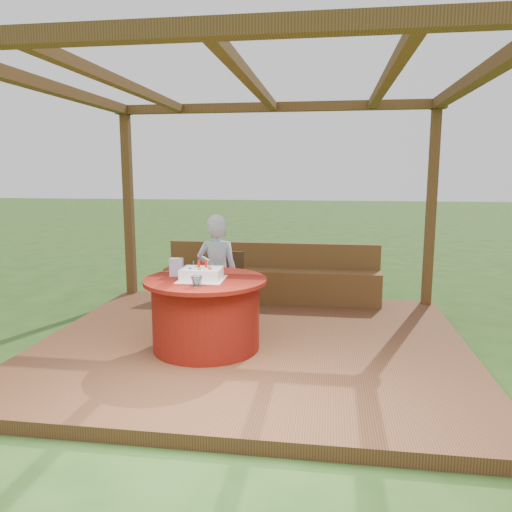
% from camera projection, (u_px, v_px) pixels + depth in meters
% --- Properties ---
extents(ground, '(60.00, 60.00, 0.00)m').
position_uv_depth(ground, '(253.00, 351.00, 5.38)').
color(ground, '#284B19').
rests_on(ground, ground).
extents(deck, '(4.50, 4.00, 0.12)m').
position_uv_depth(deck, '(253.00, 346.00, 5.37)').
color(deck, brown).
rests_on(deck, ground).
extents(pergola, '(4.50, 4.00, 2.72)m').
position_uv_depth(pergola, '(252.00, 121.00, 4.99)').
color(pergola, brown).
rests_on(pergola, deck).
extents(bench, '(3.00, 0.42, 0.80)m').
position_uv_depth(bench, '(271.00, 282.00, 6.99)').
color(bench, brown).
rests_on(bench, deck).
extents(table, '(1.24, 1.24, 0.73)m').
position_uv_depth(table, '(206.00, 313.00, 5.08)').
color(table, maroon).
rests_on(table, deck).
extents(chair, '(0.47, 0.47, 0.84)m').
position_uv_depth(chair, '(225.00, 283.00, 6.06)').
color(chair, '#382312').
rests_on(chair, deck).
extents(elderly_woman, '(0.50, 0.36, 1.32)m').
position_uv_depth(elderly_woman, '(217.00, 271.00, 5.73)').
color(elderly_woman, '#A2D0F1').
rests_on(elderly_woman, deck).
extents(birthday_cake, '(0.46, 0.46, 0.19)m').
position_uv_depth(birthday_cake, '(202.00, 274.00, 4.95)').
color(birthday_cake, white).
rests_on(birthday_cake, table).
extents(gift_bag, '(0.13, 0.09, 0.19)m').
position_uv_depth(gift_bag, '(176.00, 267.00, 5.13)').
color(gift_bag, '#C37EA8').
rests_on(gift_bag, table).
extents(drinking_glass, '(0.12, 0.12, 0.10)m').
position_uv_depth(drinking_glass, '(197.00, 281.00, 4.66)').
color(drinking_glass, silver).
rests_on(drinking_glass, table).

